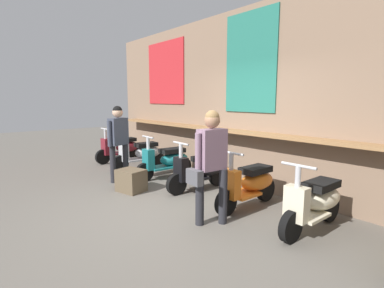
# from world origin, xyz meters

# --- Properties ---
(ground_plane) EXTENTS (28.79, 28.79, 0.00)m
(ground_plane) POSITION_xyz_m (0.00, 0.00, 0.00)
(ground_plane) COLOR #605B54
(market_stall_facade) EXTENTS (10.28, 0.61, 3.47)m
(market_stall_facade) POSITION_xyz_m (-0.00, 2.02, 1.74)
(market_stall_facade) COLOR #7F6651
(market_stall_facade) RESTS_ON ground_plane
(scooter_maroon) EXTENTS (0.46, 1.40, 0.97)m
(scooter_maroon) POSITION_xyz_m (-3.99, 1.08, 0.39)
(scooter_maroon) COLOR maroon
(scooter_maroon) RESTS_ON ground_plane
(scooter_silver) EXTENTS (0.49, 1.40, 0.97)m
(scooter_silver) POSITION_xyz_m (-2.88, 1.08, 0.39)
(scooter_silver) COLOR #B2B5BA
(scooter_silver) RESTS_ON ground_plane
(scooter_teal) EXTENTS (0.48, 1.40, 0.97)m
(scooter_teal) POSITION_xyz_m (-1.75, 1.08, 0.39)
(scooter_teal) COLOR #197075
(scooter_teal) RESTS_ON ground_plane
(scooter_black) EXTENTS (0.47, 1.40, 0.97)m
(scooter_black) POSITION_xyz_m (-0.61, 1.08, 0.39)
(scooter_black) COLOR black
(scooter_black) RESTS_ON ground_plane
(scooter_orange) EXTENTS (0.46, 1.40, 0.97)m
(scooter_orange) POSITION_xyz_m (0.60, 1.08, 0.39)
(scooter_orange) COLOR orange
(scooter_orange) RESTS_ON ground_plane
(scooter_cream) EXTENTS (0.46, 1.40, 0.97)m
(scooter_cream) POSITION_xyz_m (1.71, 1.08, 0.39)
(scooter_cream) COLOR beige
(scooter_cream) RESTS_ON ground_plane
(shopper_with_handbag) EXTENTS (0.29, 0.64, 1.60)m
(shopper_with_handbag) POSITION_xyz_m (0.69, 0.11, 0.96)
(shopper_with_handbag) COLOR #232328
(shopper_with_handbag) RESTS_ON ground_plane
(shopper_browsing) EXTENTS (0.30, 0.54, 1.60)m
(shopper_browsing) POSITION_xyz_m (-2.15, 0.11, 0.98)
(shopper_browsing) COLOR #232328
(shopper_browsing) RESTS_ON ground_plane
(merchandise_crate) EXTENTS (0.58, 0.50, 0.42)m
(merchandise_crate) POSITION_xyz_m (-1.36, -0.04, 0.21)
(merchandise_crate) COLOR brown
(merchandise_crate) RESTS_ON ground_plane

